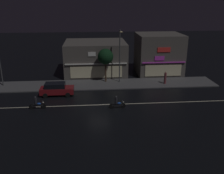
# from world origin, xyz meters

# --- Properties ---
(ground_plane) EXTENTS (140.00, 140.00, 0.00)m
(ground_plane) POSITION_xyz_m (0.00, 0.00, 0.00)
(ground_plane) COLOR black
(lane_divider_stripe) EXTENTS (33.17, 0.16, 0.01)m
(lane_divider_stripe) POSITION_xyz_m (0.00, 0.00, 0.01)
(lane_divider_stripe) COLOR beige
(lane_divider_stripe) RESTS_ON ground
(sidewalk_far) EXTENTS (34.92, 4.60, 0.14)m
(sidewalk_far) POSITION_xyz_m (0.00, 7.37, 0.07)
(sidewalk_far) COLOR #4C4C4F
(sidewalk_far) RESTS_ON ground
(storefront_left_block) EXTENTS (7.19, 6.74, 6.54)m
(storefront_left_block) POSITION_xyz_m (10.48, 12.95, 3.27)
(storefront_left_block) COLOR #56514C
(storefront_left_block) RESTS_ON ground
(storefront_center_block) EXTENTS (9.89, 8.26, 5.30)m
(storefront_center_block) POSITION_xyz_m (0.00, 13.72, 2.65)
(storefront_center_block) COLOR #56514C
(storefront_center_block) RESTS_ON ground
(streetlamp_mid) EXTENTS (0.44, 1.64, 7.71)m
(streetlamp_mid) POSITION_xyz_m (3.40, 7.97, 4.65)
(streetlamp_mid) COLOR #47494C
(streetlamp_mid) RESTS_ON sidewalk_far
(pedestrian_on_sidewalk) EXTENTS (0.34, 0.34, 1.85)m
(pedestrian_on_sidewalk) POSITION_xyz_m (9.96, 6.71, 1.00)
(pedestrian_on_sidewalk) COLOR brown
(pedestrian_on_sidewalk) RESTS_ON sidewalk_far
(street_tree) EXTENTS (2.30, 2.30, 4.97)m
(street_tree) POSITION_xyz_m (1.36, 8.48, 3.93)
(street_tree) COLOR #473323
(street_tree) RESTS_ON sidewalk_far
(parked_car_near_kerb) EXTENTS (4.30, 1.98, 1.67)m
(parked_car_near_kerb) POSITION_xyz_m (-5.32, 3.67, 0.87)
(parked_car_near_kerb) COLOR maroon
(parked_car_near_kerb) RESTS_ON ground
(motorcycle_lead) EXTENTS (1.90, 0.60, 1.52)m
(motorcycle_lead) POSITION_xyz_m (2.05, -1.16, 0.63)
(motorcycle_lead) COLOR black
(motorcycle_lead) RESTS_ON ground
(motorcycle_following) EXTENTS (1.90, 0.60, 1.52)m
(motorcycle_following) POSITION_xyz_m (-7.07, -0.53, 0.63)
(motorcycle_following) COLOR black
(motorcycle_following) RESTS_ON ground
(traffic_cone) EXTENTS (0.36, 0.36, 0.55)m
(traffic_cone) POSITION_xyz_m (-7.08, 4.16, 0.28)
(traffic_cone) COLOR orange
(traffic_cone) RESTS_ON ground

